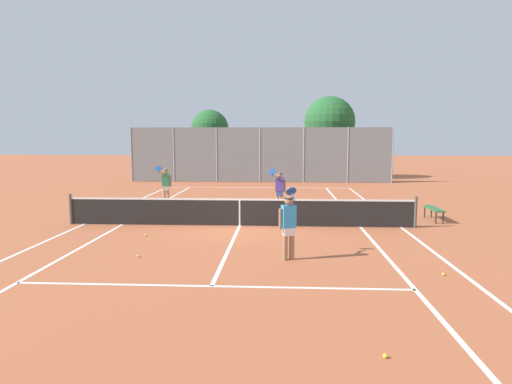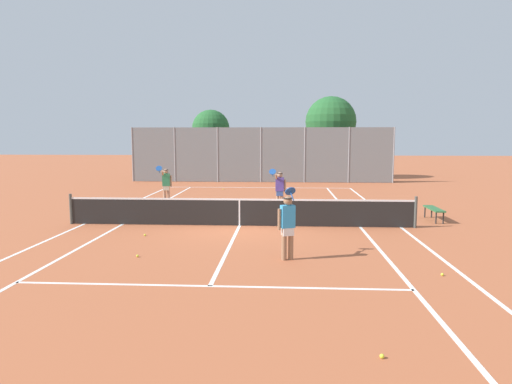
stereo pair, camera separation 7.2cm
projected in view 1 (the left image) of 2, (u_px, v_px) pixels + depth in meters
name	position (u px, v px, depth m)	size (l,w,h in m)	color
ground_plane	(240.00, 226.00, 15.73)	(120.00, 120.00, 0.00)	#B25B38
court_line_markings	(240.00, 226.00, 15.73)	(11.10, 23.90, 0.01)	white
tennis_net	(240.00, 211.00, 15.66)	(12.00, 0.10, 1.07)	#474C47
player_near_side	(288.00, 223.00, 11.31)	(0.48, 0.87, 1.77)	#936B4C
player_far_left	(166.00, 184.00, 20.82)	(0.58, 0.81, 1.77)	tan
player_far_right	(279.00, 188.00, 18.88)	(0.70, 0.73, 1.77)	tan
loose_tennis_ball_0	(138.00, 256.00, 11.63)	(0.07, 0.07, 0.07)	#D1DB33
loose_tennis_ball_1	(289.00, 219.00, 16.86)	(0.07, 0.07, 0.07)	#D1DB33
loose_tennis_ball_2	(145.00, 235.00, 14.10)	(0.07, 0.07, 0.07)	#D1DB33
loose_tennis_ball_3	(385.00, 356.00, 6.33)	(0.07, 0.07, 0.07)	#D1DB33
loose_tennis_ball_4	(222.00, 189.00, 26.43)	(0.07, 0.07, 0.07)	#D1DB33
loose_tennis_ball_5	(443.00, 274.00, 10.09)	(0.07, 0.07, 0.07)	#D1DB33
courtside_bench	(434.00, 209.00, 16.70)	(0.36, 1.50, 0.47)	#2D6638
back_fence	(260.00, 155.00, 30.60)	(17.66, 0.08, 3.70)	gray
tree_behind_left	(209.00, 130.00, 33.64)	(2.78, 2.78, 5.04)	brown
tree_behind_right	(332.00, 123.00, 33.34)	(3.70, 3.70, 5.98)	brown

